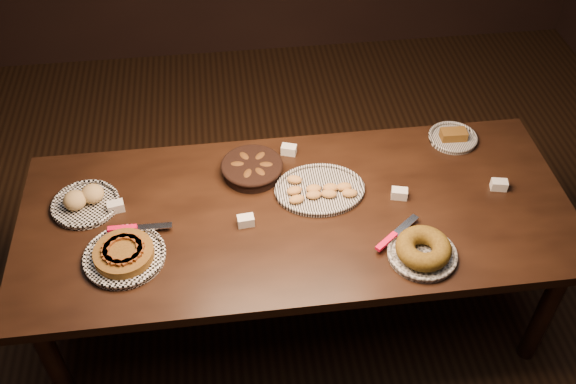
{
  "coord_description": "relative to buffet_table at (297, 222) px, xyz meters",
  "views": [
    {
      "loc": [
        -0.28,
        -1.9,
        2.76
      ],
      "look_at": [
        -0.04,
        0.05,
        0.82
      ],
      "focal_mm": 40.0,
      "sensor_mm": 36.0,
      "label": 1
    }
  ],
  "objects": [
    {
      "name": "buffet_table",
      "position": [
        0.0,
        0.0,
        0.0
      ],
      "size": [
        2.4,
        1.0,
        0.75
      ],
      "color": "black",
      "rests_on": "ground"
    },
    {
      "name": "tent_cards",
      "position": [
        0.07,
        0.1,
        0.1
      ],
      "size": [
        1.77,
        0.49,
        0.04
      ],
      "color": "white",
      "rests_on": "buffet_table"
    },
    {
      "name": "croissant_basket",
      "position": [
        -0.17,
        0.26,
        0.11
      ],
      "size": [
        0.29,
        0.29,
        0.07
      ],
      "rotation": [
        0.0,
        0.0,
        -0.13
      ],
      "color": "black",
      "rests_on": "buffet_table"
    },
    {
      "name": "apple_tart_plate",
      "position": [
        -0.73,
        -0.17,
        0.1
      ],
      "size": [
        0.36,
        0.33,
        0.06
      ],
      "rotation": [
        0.0,
        0.0,
        -0.41
      ],
      "color": "white",
      "rests_on": "buffet_table"
    },
    {
      "name": "bread_roll_plate",
      "position": [
        -0.91,
        0.14,
        0.1
      ],
      "size": [
        0.29,
        0.29,
        0.09
      ],
      "rotation": [
        0.0,
        0.0,
        0.3
      ],
      "color": "white",
      "rests_on": "buffet_table"
    },
    {
      "name": "ground",
      "position": [
        0.0,
        0.0,
        -0.68
      ],
      "size": [
        5.0,
        5.0,
        0.0
      ],
      "primitive_type": "plane",
      "color": "black",
      "rests_on": "ground"
    },
    {
      "name": "loaf_plate",
      "position": [
        0.81,
        0.38,
        0.09
      ],
      "size": [
        0.24,
        0.24,
        0.06
      ],
      "rotation": [
        0.0,
        0.0,
        -0.05
      ],
      "color": "black",
      "rests_on": "buffet_table"
    },
    {
      "name": "bundt_cake_plate",
      "position": [
        0.46,
        -0.31,
        0.11
      ],
      "size": [
        0.33,
        0.35,
        0.09
      ],
      "rotation": [
        0.0,
        0.0,
        0.2
      ],
      "color": "black",
      "rests_on": "buffet_table"
    },
    {
      "name": "madeleine_platter",
      "position": [
        0.11,
        0.1,
        0.09
      ],
      "size": [
        0.4,
        0.33,
        0.05
      ],
      "rotation": [
        0.0,
        0.0,
        0.39
      ],
      "color": "black",
      "rests_on": "buffet_table"
    }
  ]
}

